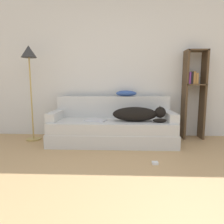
{
  "coord_description": "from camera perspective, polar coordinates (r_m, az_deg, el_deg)",
  "views": [
    {
      "loc": [
        0.03,
        -1.15,
        1.0
      ],
      "look_at": [
        -0.09,
        2.04,
        0.54
      ],
      "focal_mm": 32.0,
      "sensor_mm": 36.0,
      "label": 1
    }
  ],
  "objects": [
    {
      "name": "throw_pillow",
      "position": [
        3.63,
        4.09,
        5.32
      ],
      "size": [
        0.37,
        0.2,
        0.1
      ],
      "color": "#335199",
      "rests_on": "couch_backrest"
    },
    {
      "name": "power_adapter",
      "position": [
        2.63,
        12.18,
        -14.05
      ],
      "size": [
        0.07,
        0.07,
        0.03
      ],
      "color": "silver",
      "rests_on": "ground_plane"
    },
    {
      "name": "couch_arm_left",
      "position": [
        3.49,
        -15.79,
        -1.0
      ],
      "size": [
        0.15,
        0.61,
        0.14
      ],
      "color": "silver",
      "rests_on": "couch"
    },
    {
      "name": "couch_backrest",
      "position": [
        3.64,
        0.26,
        1.56
      ],
      "size": [
        2.02,
        0.15,
        0.38
      ],
      "color": "silver",
      "rests_on": "couch"
    },
    {
      "name": "dog",
      "position": [
        3.24,
        7.59,
        -0.57
      ],
      "size": [
        0.85,
        0.26,
        0.25
      ],
      "color": "black",
      "rests_on": "couch"
    },
    {
      "name": "bookshelf",
      "position": [
        3.87,
        22.31,
        5.88
      ],
      "size": [
        0.37,
        0.26,
        1.57
      ],
      "color": "#4C3823",
      "rests_on": "ground_plane"
    },
    {
      "name": "wall_back",
      "position": [
        3.84,
        1.82,
        13.45
      ],
      "size": [
        7.57,
        0.06,
        2.7
      ],
      "color": "silver",
      "rests_on": "ground_plane"
    },
    {
      "name": "couch",
      "position": [
        3.38,
        0.06,
        -5.62
      ],
      "size": [
        2.06,
        0.8,
        0.39
      ],
      "color": "silver",
      "rests_on": "ground_plane"
    },
    {
      "name": "couch_arm_right",
      "position": [
        3.42,
        16.24,
        -1.2
      ],
      "size": [
        0.15,
        0.61,
        0.14
      ],
      "color": "silver",
      "rests_on": "couch"
    },
    {
      "name": "floor_lamp",
      "position": [
        3.75,
        -22.56,
        12.73
      ],
      "size": [
        0.25,
        0.25,
        1.63
      ],
      "color": "tan",
      "rests_on": "ground_plane"
    },
    {
      "name": "laptop",
      "position": [
        3.29,
        -4.72,
        -2.35
      ],
      "size": [
        0.38,
        0.29,
        0.02
      ],
      "rotation": [
        0.0,
        0.0,
        -0.3
      ],
      "color": "silver",
      "rests_on": "couch"
    }
  ]
}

